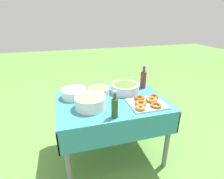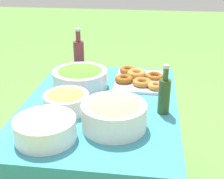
{
  "view_description": "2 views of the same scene",
  "coord_description": "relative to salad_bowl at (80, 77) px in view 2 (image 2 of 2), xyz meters",
  "views": [
    {
      "loc": [
        0.44,
        1.58,
        1.53
      ],
      "look_at": [
        -0.01,
        -0.03,
        0.81
      ],
      "focal_mm": 28.0,
      "sensor_mm": 36.0,
      "label": 1
    },
    {
      "loc": [
        1.46,
        0.26,
        1.45
      ],
      "look_at": [
        0.01,
        0.06,
        0.8
      ],
      "focal_mm": 50.0,
      "sensor_mm": 36.0,
      "label": 2
    }
  ],
  "objects": [
    {
      "name": "plate_stack",
      "position": [
        0.57,
        -0.02,
        -0.01
      ],
      "size": [
        0.27,
        0.27,
        0.1
      ],
      "color": "white",
      "rests_on": "picnic_table"
    },
    {
      "name": "salad_bowl",
      "position": [
        0.0,
        0.0,
        0.0
      ],
      "size": [
        0.32,
        0.32,
        0.12
      ],
      "color": "silver",
      "rests_on": "picnic_table"
    },
    {
      "name": "olive_oil_bottle",
      "position": [
        0.27,
        0.48,
        0.04
      ],
      "size": [
        0.06,
        0.06,
        0.25
      ],
      "color": "#2D4723",
      "rests_on": "picnic_table"
    },
    {
      "name": "wine_bottle",
      "position": [
        -0.26,
        -0.06,
        0.05
      ],
      "size": [
        0.07,
        0.07,
        0.29
      ],
      "color": "maroon",
      "rests_on": "picnic_table"
    },
    {
      "name": "olive_bowl",
      "position": [
        0.3,
        -0.0,
        -0.01
      ],
      "size": [
        0.23,
        0.23,
        0.11
      ],
      "color": "silver",
      "rests_on": "picnic_table"
    },
    {
      "name": "donut_platter",
      "position": [
        -0.11,
        0.34,
        -0.04
      ],
      "size": [
        0.37,
        0.33,
        0.05
      ],
      "color": "silver",
      "rests_on": "picnic_table"
    },
    {
      "name": "picnic_table",
      "position": [
        0.2,
        0.16,
        -0.17
      ],
      "size": [
        1.12,
        0.81,
        0.71
      ],
      "color": "teal",
      "rests_on": "ground_plane"
    },
    {
      "name": "pasta_bowl",
      "position": [
        0.44,
        0.26,
        0.01
      ],
      "size": [
        0.29,
        0.29,
        0.14
      ],
      "color": "white",
      "rests_on": "picnic_table"
    }
  ]
}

